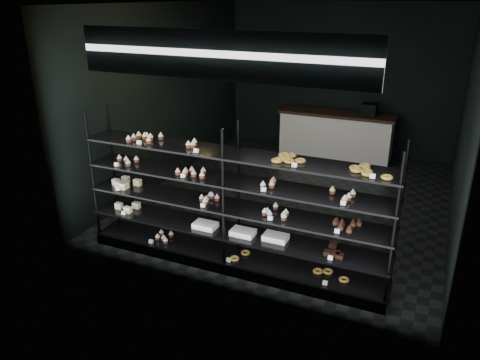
# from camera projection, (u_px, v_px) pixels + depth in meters

# --- Properties ---
(room) EXTENTS (5.01, 6.01, 3.20)m
(room) POSITION_uv_depth(u_px,v_px,m) (298.00, 108.00, 7.61)
(room) COLOR black
(room) RESTS_ON ground
(display_shelf) EXTENTS (4.00, 0.50, 1.91)m
(display_shelf) POSITION_uv_depth(u_px,v_px,m) (229.00, 222.00, 5.93)
(display_shelf) COLOR black
(display_shelf) RESTS_ON room
(signage) EXTENTS (3.30, 0.05, 0.50)m
(signage) POSITION_uv_depth(u_px,v_px,m) (217.00, 55.00, 4.70)
(signage) COLOR #100D45
(signage) RESTS_ON room
(pendant_lamp) EXTENTS (0.34, 0.34, 0.90)m
(pendant_lamp) POSITION_uv_depth(u_px,v_px,m) (200.00, 60.00, 6.67)
(pendant_lamp) COLOR black
(pendant_lamp) RESTS_ON room
(service_counter) EXTENTS (2.44, 0.65, 1.23)m
(service_counter) POSITION_uv_depth(u_px,v_px,m) (336.00, 134.00, 10.10)
(service_counter) COLOR silver
(service_counter) RESTS_ON room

